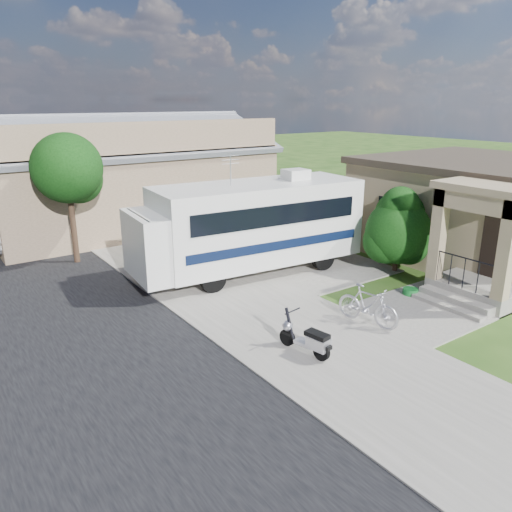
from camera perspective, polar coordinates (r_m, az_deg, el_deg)
ground at (r=13.33m, az=8.07°, el=-7.61°), size 120.00×120.00×0.00m
sidewalk_slab at (r=20.86m, az=-13.15°, el=1.47°), size 4.00×80.00×0.06m
driveway_slab at (r=17.41m, az=1.57°, el=-1.25°), size 7.00×6.00×0.05m
walk_slab at (r=14.85m, az=19.28°, el=-5.67°), size 4.00×3.00×0.05m
house at (r=20.40m, az=24.04°, el=5.11°), size 9.47×7.80×3.54m
warehouse at (r=24.43m, az=-14.92°, el=8.35°), size 12.50×8.40×5.04m
street_tree_a at (r=18.50m, az=-20.50°, el=9.04°), size 2.44×2.40×4.58m
street_tree_b at (r=28.21m, az=-26.10°, el=11.22°), size 2.44×2.40×4.73m
motorhome at (r=16.46m, az=-0.68°, el=3.70°), size 7.89×3.08×3.95m
shrub at (r=17.33m, az=15.90°, el=3.05°), size 2.38×2.27×2.92m
scooter at (r=11.48m, az=5.93°, el=-9.43°), size 0.58×1.44×0.95m
bicycle at (r=13.13m, az=12.63°, el=-5.78°), size 0.84×1.80×1.04m
garden_hose at (r=15.61m, az=17.22°, el=-4.03°), size 0.44×0.44×0.20m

